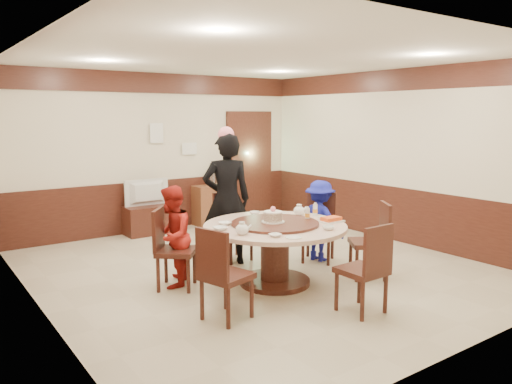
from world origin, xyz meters
TOP-DOWN VIEW (x-y plane):
  - room at (0.01, 0.01)m, footprint 6.00×6.04m
  - banquet_table at (-0.19, -0.62)m, footprint 1.74×1.74m
  - chair_0 at (0.92, -0.19)m, footprint 0.62×0.62m
  - chair_1 at (-0.05, 0.56)m, footprint 0.46×0.47m
  - chair_2 at (-1.26, -0.03)m, footprint 0.62×0.62m
  - chair_3 at (-1.27, -1.19)m, footprint 0.55×0.54m
  - chair_4 at (0.01, -1.88)m, footprint 0.45×0.46m
  - chair_5 at (0.95, -1.13)m, footprint 0.61×0.61m
  - person_standing at (-0.21, 0.46)m, footprint 0.79×0.67m
  - person_red at (-1.25, 0.05)m, footprint 0.74×0.76m
  - person_blue at (0.96, -0.18)m, footprint 0.60×0.83m
  - birthday_cake at (-0.21, -0.60)m, footprint 0.29×0.29m
  - teapot_left at (-0.81, -0.81)m, footprint 0.17×0.15m
  - teapot_right at (0.42, -0.35)m, footprint 0.17×0.15m
  - bowl_0 at (-0.71, -0.28)m, footprint 0.15×0.15m
  - bowl_1 at (0.14, -1.20)m, footprint 0.14×0.14m
  - bowl_2 at (-0.57, -1.11)m, footprint 0.13×0.13m
  - bowl_3 at (0.47, -0.76)m, footprint 0.14×0.14m
  - bowl_4 at (-0.90, -0.49)m, footprint 0.17×0.17m
  - bowl_5 at (-0.05, 0.02)m, footprint 0.14×0.14m
  - saucer_near at (-0.44, -1.27)m, footprint 0.18×0.18m
  - saucer_far at (0.26, -0.12)m, footprint 0.18×0.18m
  - shrimp_platter at (0.47, -0.91)m, footprint 0.30×0.20m
  - bottle_0 at (0.27, -0.68)m, footprint 0.06×0.06m
  - bottle_1 at (0.55, -0.52)m, footprint 0.06×0.06m
  - tv_stand at (-0.38, 2.75)m, footprint 0.85×0.45m
  - television at (-0.38, 2.75)m, footprint 0.80×0.12m
  - side_cabinet at (0.96, 2.78)m, footprint 0.80×0.40m
  - thermos at (0.94, 2.78)m, footprint 0.15×0.15m
  - notice_left at (-0.10, 2.96)m, footprint 0.25×0.00m
  - notice_right at (0.55, 2.96)m, footprint 0.30×0.00m

SIDE VIEW (x-z plane):
  - tv_stand at x=-0.38m, z-range 0.00..0.50m
  - chair_0 at x=0.92m, z-range -0.18..0.79m
  - chair_1 at x=-0.05m, z-range -0.18..0.79m
  - chair_2 at x=-1.26m, z-range -0.18..0.79m
  - chair_3 at x=-1.27m, z-range -0.18..0.79m
  - chair_4 at x=0.01m, z-range -0.18..0.79m
  - chair_5 at x=0.95m, z-range -0.18..0.79m
  - side_cabinet at x=0.96m, z-range 0.00..0.75m
  - banquet_table at x=-0.19m, z-range 0.14..0.92m
  - person_blue at x=0.96m, z-range 0.00..1.16m
  - person_red at x=-1.25m, z-range 0.00..1.23m
  - television at x=-0.38m, z-range 0.50..0.96m
  - saucer_near at x=-0.44m, z-range 0.75..0.76m
  - saucer_far at x=0.26m, z-range 0.75..0.76m
  - bowl_2 at x=-0.57m, z-range 0.75..0.78m
  - bowl_0 at x=-0.71m, z-range 0.75..0.79m
  - bowl_4 at x=-0.90m, z-range 0.75..0.79m
  - bowl_5 at x=-0.05m, z-range 0.75..0.79m
  - bowl_3 at x=0.47m, z-range 0.75..0.79m
  - bowl_1 at x=0.14m, z-range 0.75..0.79m
  - shrimp_platter at x=0.47m, z-range 0.75..0.81m
  - teapot_left at x=-0.81m, z-range 0.75..0.87m
  - teapot_right at x=0.42m, z-range 0.75..0.87m
  - bottle_0 at x=0.27m, z-range 0.75..0.91m
  - bottle_1 at x=0.55m, z-range 0.75..0.91m
  - birthday_cake at x=-0.21m, z-range 0.75..0.94m
  - person_standing at x=-0.21m, z-range 0.00..1.83m
  - thermos at x=0.94m, z-range 0.75..1.13m
  - room at x=0.01m, z-range -0.34..2.50m
  - notice_right at x=0.55m, z-range 1.34..1.56m
  - notice_left at x=-0.10m, z-range 1.57..1.93m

